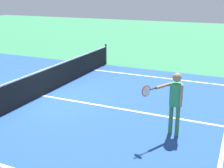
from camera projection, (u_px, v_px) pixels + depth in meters
name	position (u px, v px, depth m)	size (l,w,h in m)	color
ground_plane	(42.00, 96.00, 10.84)	(60.00, 60.00, 0.00)	#337F51
court_surface_inbounds	(42.00, 96.00, 10.84)	(10.62, 24.40, 0.00)	#234C93
line_sideline_right	(222.00, 85.00, 12.07)	(0.10, 11.89, 0.01)	white
line_center_service	(122.00, 109.00, 9.57)	(0.10, 6.40, 0.01)	white
net	(41.00, 83.00, 10.69)	(10.97, 0.09, 1.07)	#33383D
player_near	(175.00, 97.00, 7.56)	(1.04, 0.87, 1.71)	#3F7247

